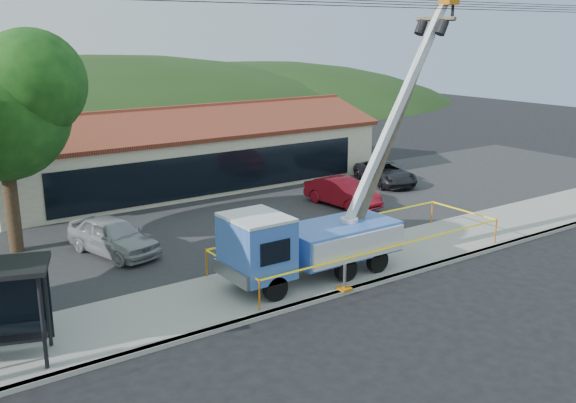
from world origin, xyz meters
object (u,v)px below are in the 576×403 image
(utility_truck, at_px, (309,238))
(car_dark, at_px, (385,185))
(car_red, at_px, (342,208))
(car_silver, at_px, (115,256))
(leaning_pole, at_px, (398,119))

(utility_truck, relative_size, car_dark, 2.17)
(utility_truck, distance_m, car_red, 10.35)
(car_silver, distance_m, car_dark, 17.62)
(utility_truck, height_order, car_red, utility_truck)
(utility_truck, relative_size, car_red, 2.33)
(utility_truck, xyz_separation_m, leaning_pole, (4.23, 0.13, 3.90))
(car_red, bearing_deg, utility_truck, -141.69)
(car_silver, bearing_deg, car_dark, -6.78)
(leaning_pole, xyz_separation_m, car_red, (3.15, 6.93, -5.56))
(car_red, height_order, car_dark, car_red)
(car_red, xyz_separation_m, car_dark, (5.19, 2.33, 0.00))
(car_dark, bearing_deg, car_silver, -157.19)
(car_red, bearing_deg, leaning_pole, -119.86)
(utility_truck, bearing_deg, car_silver, 126.05)
(utility_truck, height_order, car_silver, utility_truck)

